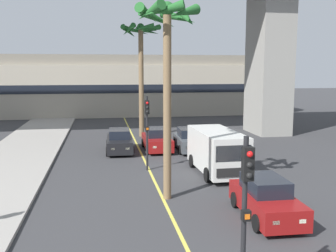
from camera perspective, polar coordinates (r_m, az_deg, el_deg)
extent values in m
cube|color=#DBCC4C|center=(25.96, -3.70, -4.41)|extent=(0.14, 56.00, 0.01)
cube|color=gray|center=(36.15, 14.43, 9.19)|extent=(2.80, 4.40, 12.90)
cube|color=#BCB29E|center=(50.44, -6.70, 5.22)|extent=(38.72, 8.00, 6.19)
cube|color=gray|center=(50.39, -6.77, 9.42)|extent=(37.95, 7.20, 1.20)
cube|color=black|center=(46.42, -6.45, 5.36)|extent=(34.85, 0.04, 1.00)
cube|color=maroon|center=(27.80, -1.62, -2.34)|extent=(1.76, 4.12, 0.80)
cube|color=black|center=(27.83, -1.67, -0.91)|extent=(1.42, 2.07, 0.60)
cube|color=#F2EDCC|center=(25.92, 0.09, -3.00)|extent=(0.24, 0.08, 0.14)
cube|color=#F2EDCC|center=(25.77, -1.96, -3.07)|extent=(0.24, 0.08, 0.14)
cylinder|color=black|center=(26.75, 0.52, -3.33)|extent=(0.23, 0.64, 0.64)
cylinder|color=black|center=(26.50, -2.92, -3.45)|extent=(0.23, 0.64, 0.64)
cylinder|color=black|center=(29.21, -0.43, -2.35)|extent=(0.23, 0.64, 0.64)
cylinder|color=black|center=(28.98, -3.58, -2.45)|extent=(0.23, 0.64, 0.64)
cube|color=maroon|center=(15.84, 14.01, -10.79)|extent=(1.82, 4.15, 0.80)
cube|color=black|center=(15.77, 13.89, -8.28)|extent=(1.45, 2.09, 0.60)
cube|color=#F2EDCC|center=(14.30, 18.88, -12.89)|extent=(0.24, 0.09, 0.14)
cube|color=#F2EDCC|center=(13.91, 15.35, -13.33)|extent=(0.24, 0.09, 0.14)
cylinder|color=black|center=(15.16, 18.72, -12.90)|extent=(0.24, 0.65, 0.64)
cylinder|color=black|center=(14.54, 12.86, -13.59)|extent=(0.24, 0.65, 0.64)
cylinder|color=black|center=(17.33, 14.91, -10.06)|extent=(0.24, 0.65, 0.64)
cylinder|color=black|center=(16.79, 9.74, -10.50)|extent=(0.24, 0.65, 0.64)
cube|color=#4C5156|center=(27.72, 3.10, -2.39)|extent=(1.86, 4.16, 0.80)
cube|color=black|center=(27.74, 3.05, -0.95)|extent=(1.47, 2.10, 0.60)
cube|color=#F2EDCC|center=(25.86, 4.93, -3.06)|extent=(0.24, 0.09, 0.14)
cube|color=#F2EDCC|center=(25.68, 2.88, -3.12)|extent=(0.24, 0.09, 0.14)
cylinder|color=black|center=(26.70, 5.30, -3.38)|extent=(0.25, 0.65, 0.64)
cylinder|color=black|center=(26.40, 1.87, -3.49)|extent=(0.25, 0.65, 0.64)
cylinder|color=black|center=(29.14, 4.20, -2.39)|extent=(0.25, 0.65, 0.64)
cylinder|color=black|center=(28.86, 1.06, -2.47)|extent=(0.25, 0.65, 0.64)
cube|color=black|center=(27.40, -7.04, -2.56)|extent=(1.80, 4.14, 0.80)
cube|color=black|center=(27.43, -7.07, -1.10)|extent=(1.44, 2.08, 0.60)
cube|color=#F2EDCC|center=(25.44, -5.88, -3.26)|extent=(0.24, 0.09, 0.14)
cube|color=#F2EDCC|center=(25.42, -7.99, -3.31)|extent=(0.24, 0.09, 0.14)
cylinder|color=black|center=(26.24, -5.20, -3.59)|extent=(0.24, 0.65, 0.64)
cylinder|color=black|center=(26.21, -8.73, -3.67)|extent=(0.24, 0.65, 0.64)
cylinder|color=black|center=(28.73, -5.47, -2.56)|extent=(0.24, 0.65, 0.64)
cylinder|color=black|center=(28.70, -8.70, -2.63)|extent=(0.24, 0.65, 0.64)
cube|color=silver|center=(21.66, 7.07, -3.47)|extent=(2.13, 5.25, 2.10)
cube|color=black|center=(19.23, 9.45, -3.94)|extent=(1.80, 0.13, 0.80)
cube|color=black|center=(19.39, 9.45, -6.66)|extent=(1.70, 0.10, 0.44)
cylinder|color=black|center=(20.77, 10.87, -6.70)|extent=(0.28, 0.77, 0.76)
cylinder|color=black|center=(20.15, 5.82, -7.05)|extent=(0.28, 0.77, 0.76)
cylinder|color=black|center=(23.60, 8.05, -4.83)|extent=(0.28, 0.77, 0.76)
cylinder|color=black|center=(23.06, 3.56, -5.07)|extent=(0.28, 0.77, 0.76)
cylinder|color=black|center=(9.49, 10.93, -14.04)|extent=(0.12, 0.12, 4.20)
cube|color=black|center=(8.91, 11.51, -5.40)|extent=(0.24, 0.20, 0.76)
sphere|color=red|center=(8.76, 11.78, -4.02)|extent=(0.14, 0.14, 0.14)
sphere|color=black|center=(8.82, 11.74, -5.54)|extent=(0.14, 0.14, 0.14)
sphere|color=black|center=(8.88, 11.69, -7.05)|extent=(0.14, 0.14, 0.14)
cube|color=black|center=(9.28, 11.24, -12.59)|extent=(0.20, 0.16, 0.24)
cube|color=orange|center=(9.21, 11.42, -12.76)|extent=(0.12, 0.03, 0.12)
cylinder|color=black|center=(22.08, -3.06, -1.11)|extent=(0.12, 0.12, 4.20)
cube|color=black|center=(21.75, -3.05, 2.74)|extent=(0.24, 0.20, 0.76)
sphere|color=red|center=(21.63, -3.02, 3.34)|extent=(0.14, 0.14, 0.14)
sphere|color=black|center=(21.65, -3.02, 2.71)|extent=(0.14, 0.14, 0.14)
sphere|color=black|center=(21.68, -3.01, 2.08)|extent=(0.14, 0.14, 0.14)
cube|color=black|center=(21.92, -3.03, -0.38)|extent=(0.20, 0.16, 0.24)
cube|color=orange|center=(21.84, -3.00, -0.41)|extent=(0.12, 0.03, 0.12)
cylinder|color=brown|center=(33.30, -3.90, 6.16)|extent=(0.41, 0.41, 8.98)
sphere|color=#236028|center=(33.46, -3.98, 14.13)|extent=(0.60, 0.60, 0.60)
cone|color=#236028|center=(33.71, -2.10, 13.79)|extent=(0.72, 2.28, 0.79)
cone|color=#236028|center=(34.36, -2.96, 13.55)|extent=(2.03, 1.74, 0.93)
cone|color=#236028|center=(34.47, -4.63, 13.56)|extent=(2.28, 0.99, 0.89)
cone|color=#236028|center=(33.94, -5.68, 13.41)|extent=(1.57, 2.11, 1.10)
cone|color=#236028|center=(33.00, -5.77, 13.66)|extent=(1.13, 2.26, 1.01)
cone|color=#236028|center=(32.35, -4.00, 13.94)|extent=(2.28, 0.68, 0.86)
cone|color=#236028|center=(32.64, -2.65, 13.87)|extent=(2.07, 1.68, 0.90)
cylinder|color=brown|center=(16.88, -0.11, 2.55)|extent=(0.35, 0.35, 8.01)
sphere|color=#236028|center=(16.98, -0.11, 16.63)|extent=(0.60, 0.60, 0.60)
cone|color=#236028|center=(17.15, 2.81, 15.29)|extent=(0.56, 1.80, 1.09)
cone|color=#236028|center=(17.66, 1.54, 15.41)|extent=(1.60, 1.56, 0.94)
cone|color=#236028|center=(17.70, -1.48, 15.24)|extent=(1.83, 0.98, 1.01)
cone|color=#236028|center=(17.30, -2.88, 15.79)|extent=(1.32, 1.76, 0.82)
cone|color=#236028|center=(16.47, -2.68, 16.17)|extent=(1.18, 1.81, 0.82)
cone|color=#236028|center=(16.11, -0.75, 16.41)|extent=(1.83, 1.05, 0.80)
cone|color=#236028|center=(16.41, 2.30, 16.13)|extent=(1.65, 1.50, 0.86)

